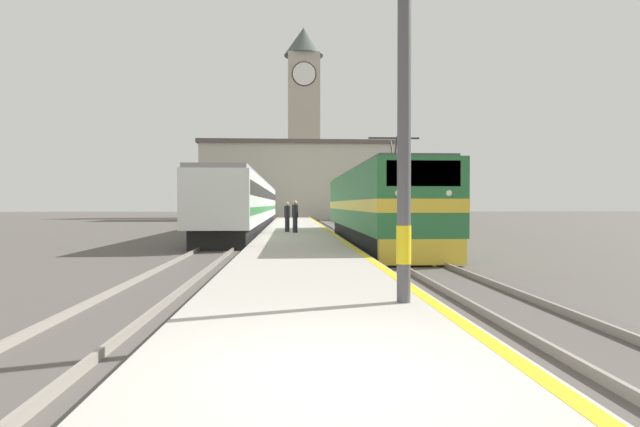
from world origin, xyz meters
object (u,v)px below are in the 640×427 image
at_px(passenger_train, 249,204).
at_px(catenary_mast, 413,55).
at_px(clock_tower, 304,116).
at_px(person_on_platform, 287,216).
at_px(second_waiting_passenger, 295,216).
at_px(locomotive_train, 375,206).

relative_size(passenger_train, catenary_mast, 4.59).
relative_size(catenary_mast, clock_tower, 0.25).
relative_size(person_on_platform, second_waiting_passenger, 0.96).
xyz_separation_m(passenger_train, clock_tower, (5.21, 40.75, 13.83)).
relative_size(locomotive_train, passenger_train, 0.52).
height_order(person_on_platform, clock_tower, clock_tower).
height_order(locomotive_train, passenger_train, locomotive_train).
distance_m(person_on_platform, second_waiting_passenger, 0.97).
bearing_deg(second_waiting_passenger, catenary_mast, -85.09).
distance_m(passenger_train, second_waiting_passenger, 11.33).
bearing_deg(clock_tower, person_on_platform, -92.56).
height_order(locomotive_train, person_on_platform, locomotive_train).
height_order(second_waiting_passenger, clock_tower, clock_tower).
bearing_deg(catenary_mast, person_on_platform, 95.92).
height_order(catenary_mast, person_on_platform, catenary_mast).
relative_size(person_on_platform, clock_tower, 0.06).
bearing_deg(locomotive_train, catenary_mast, -97.66).
distance_m(catenary_mast, clock_tower, 71.72).
bearing_deg(person_on_platform, locomotive_train, -40.91).
relative_size(catenary_mast, second_waiting_passenger, 4.34).
xyz_separation_m(locomotive_train, clock_tower, (-2.02, 54.40, 13.94)).
bearing_deg(clock_tower, catenary_mast, -90.15).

